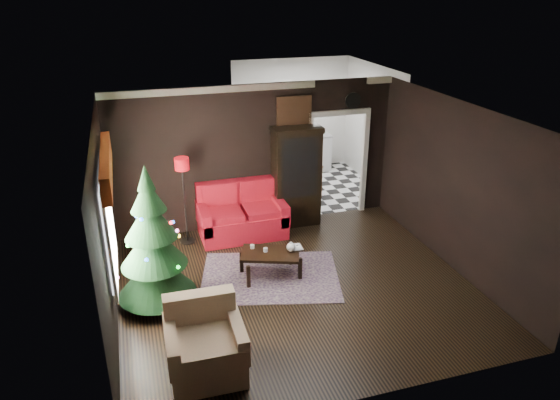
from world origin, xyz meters
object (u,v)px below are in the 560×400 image
object	(u,v)px
curio_cabinet	(296,179)
teapot	(291,247)
christmas_tree	(152,242)
wall_clock	(353,100)
coffee_table	(270,264)
loveseat	(242,211)
kitchen_table	(303,178)
floor_lamp	(185,201)
armchair	(205,342)

from	to	relation	value
curio_cabinet	teapot	world-z (taller)	curio_cabinet
christmas_tree	teapot	bearing A→B (deg)	5.73
teapot	wall_clock	bearing A→B (deg)	46.92
coffee_table	curio_cabinet	bearing A→B (deg)	59.86
loveseat	christmas_tree	distance (m)	2.61
curio_cabinet	coffee_table	xyz separation A→B (m)	(-1.05, -1.81, -0.73)
kitchen_table	wall_clock	bearing A→B (deg)	-66.25
loveseat	floor_lamp	world-z (taller)	floor_lamp
loveseat	kitchen_table	bearing A→B (deg)	42.51
wall_clock	curio_cabinet	bearing A→B (deg)	-171.47
armchair	wall_clock	xyz separation A→B (m)	(3.65, 3.96, 1.92)
loveseat	wall_clock	world-z (taller)	wall_clock
loveseat	teapot	bearing A→B (deg)	-75.18
wall_clock	kitchen_table	size ratio (longest dim) A/B	0.43
armchair	christmas_tree	bearing A→B (deg)	106.04
floor_lamp	teapot	size ratio (longest dim) A/B	9.73
armchair	kitchen_table	xyz separation A→B (m)	(3.10, 5.21, -0.09)
curio_cabinet	armchair	size ratio (longest dim) A/B	1.97
curio_cabinet	armchair	distance (m)	4.53
coffee_table	teapot	bearing A→B (deg)	-9.77
christmas_tree	coffee_table	distance (m)	2.04
christmas_tree	kitchen_table	size ratio (longest dim) A/B	2.94
loveseat	wall_clock	distance (m)	3.04
loveseat	armchair	bearing A→B (deg)	-109.99
floor_lamp	christmas_tree	xyz separation A→B (m)	(-0.69, -1.89, 0.22)
floor_lamp	kitchen_table	world-z (taller)	floor_lamp
coffee_table	teapot	world-z (taller)	teapot
coffee_table	kitchen_table	size ratio (longest dim) A/B	1.26
coffee_table	teapot	xyz separation A→B (m)	(0.34, -0.06, 0.29)
coffee_table	teapot	distance (m)	0.45
armchair	wall_clock	size ratio (longest dim) A/B	3.02
teapot	loveseat	bearing A→B (deg)	104.82
curio_cabinet	christmas_tree	size ratio (longest dim) A/B	0.86
loveseat	curio_cabinet	bearing A→B (deg)	10.83
coffee_table	kitchen_table	bearing A→B (deg)	62.31
christmas_tree	armchair	world-z (taller)	christmas_tree
floor_lamp	teapot	xyz separation A→B (m)	(1.49, -1.67, -0.31)
coffee_table	armchair	bearing A→B (deg)	-125.28
kitchen_table	teapot	bearing A→B (deg)	-112.48
loveseat	kitchen_table	distance (m)	2.45
loveseat	armchair	distance (m)	3.79
floor_lamp	kitchen_table	bearing A→B (deg)	29.74
curio_cabinet	wall_clock	size ratio (longest dim) A/B	5.94
kitchen_table	christmas_tree	bearing A→B (deg)	-135.23
loveseat	coffee_table	bearing A→B (deg)	-86.40
christmas_tree	armchair	xyz separation A→B (m)	(0.45, -1.70, -0.59)
armchair	kitchen_table	bearing A→B (deg)	60.48
floor_lamp	teapot	world-z (taller)	floor_lamp
christmas_tree	kitchen_table	bearing A→B (deg)	44.77
loveseat	christmas_tree	xyz separation A→B (m)	(-1.74, -1.87, 0.55)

